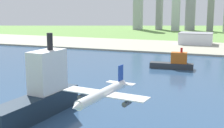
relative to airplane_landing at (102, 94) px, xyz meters
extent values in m
plane|color=#639145|center=(-15.12, 179.35, -26.73)|extent=(2400.00, 2400.00, 0.00)
cube|color=#2D4C70|center=(-15.12, 119.35, -26.65)|extent=(840.00, 360.00, 0.15)
cube|color=#A1A08B|center=(-15.12, 369.35, -25.48)|extent=(840.00, 140.00, 2.50)
cylinder|color=silver|center=(0.07, 0.49, 0.16)|extent=(10.29, 41.47, 4.52)
cone|color=silver|center=(-3.10, -21.71, 0.16)|extent=(4.95, 5.52, 4.29)
cube|color=silver|center=(0.36, 2.53, -0.52)|extent=(43.84, 15.05, 0.50)
cube|color=#193899|center=(2.69, 18.87, 5.13)|extent=(1.19, 4.97, 10.84)
cube|color=silver|center=(2.69, 18.87, 1.06)|extent=(15.96, 6.68, 0.36)
cylinder|color=#4C4F54|center=(12.10, -0.39, -3.00)|extent=(3.27, 6.07, 2.48)
cylinder|color=#4C4F54|center=(-11.73, 3.01, -3.00)|extent=(3.27, 6.07, 2.48)
cube|color=#192838|center=(-53.06, 24.49, -19.95)|extent=(23.25, 71.32, 13.26)
cube|color=silver|center=(-51.64, 36.48, -0.13)|extent=(15.58, 26.53, 26.38)
cylinder|color=black|center=(-51.23, 39.95, 18.37)|extent=(3.63, 3.63, 10.61)
cube|color=#2D3338|center=(-0.91, 201.07, -23.53)|extent=(46.06, 13.09, 6.10)
cube|color=#BF5919|center=(6.70, 201.61, -14.64)|extent=(16.92, 9.45, 11.68)
cylinder|color=red|center=(8.97, 201.77, -6.36)|extent=(2.37, 2.37, 4.88)
cube|color=silver|center=(4.29, 405.29, -15.45)|extent=(52.08, 38.90, 17.57)
cube|color=gray|center=(4.29, 405.29, -6.06)|extent=(53.13, 39.68, 1.20)
cube|color=#9BA0A5|center=(-174.13, 694.84, 43.61)|extent=(20.32, 27.25, 140.67)
cube|color=gray|center=(-119.93, 709.43, 23.34)|extent=(14.16, 24.61, 100.14)
cube|color=#AEB5B9|center=(-72.81, 684.22, 40.28)|extent=(19.03, 15.42, 134.01)
cube|color=gray|center=(-40.37, 713.95, 24.07)|extent=(23.95, 16.81, 101.60)
cube|color=gray|center=(10.34, 698.88, 21.78)|extent=(15.59, 15.79, 97.02)
camera|label=1|loc=(53.39, -133.86, 41.75)|focal=51.22mm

